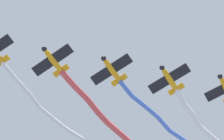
# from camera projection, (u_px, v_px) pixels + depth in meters

# --- Properties ---
(smoke_trail_lead) EXTENTS (8.03, 17.61, 2.12)m
(smoke_trail_lead) POSITION_uv_depth(u_px,v_px,m) (42.00, 105.00, 83.17)
(smoke_trail_lead) COLOR white
(airplane_left_wing) EXTENTS (7.38, 5.65, 1.82)m
(airplane_left_wing) POSITION_uv_depth(u_px,v_px,m) (53.00, 60.00, 80.44)
(airplane_left_wing) COLOR orange
(smoke_trail_left_wing) EXTENTS (11.80, 21.11, 2.18)m
(smoke_trail_left_wing) POSITION_uv_depth(u_px,v_px,m) (111.00, 122.00, 83.50)
(smoke_trail_left_wing) COLOR #DB4C4C
(airplane_right_wing) EXTENTS (7.39, 5.65, 1.82)m
(airplane_right_wing) POSITION_uv_depth(u_px,v_px,m) (112.00, 69.00, 81.22)
(airplane_right_wing) COLOR orange
(smoke_trail_right_wing) EXTENTS (15.29, 25.27, 5.21)m
(smoke_trail_right_wing) POSITION_uv_depth(u_px,v_px,m) (178.00, 133.00, 87.30)
(smoke_trail_right_wing) COLOR #4C75DB
(airplane_slot) EXTENTS (7.39, 5.64, 1.82)m
(airplane_slot) POSITION_uv_depth(u_px,v_px,m) (169.00, 79.00, 81.99)
(airplane_slot) COLOR orange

